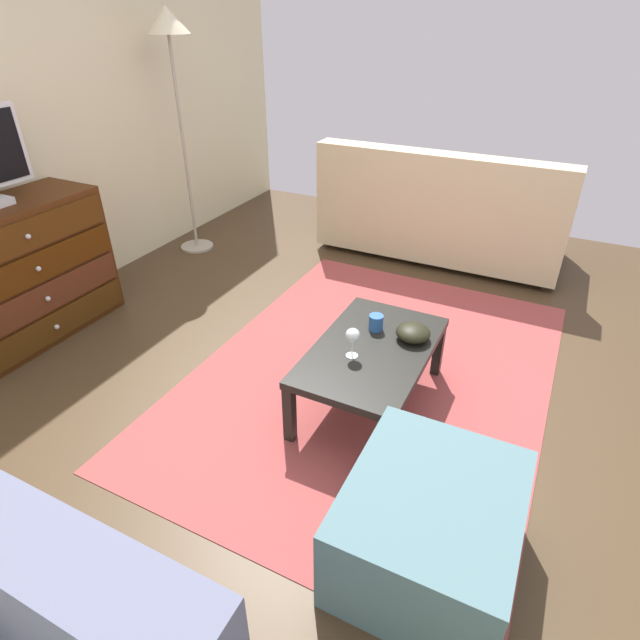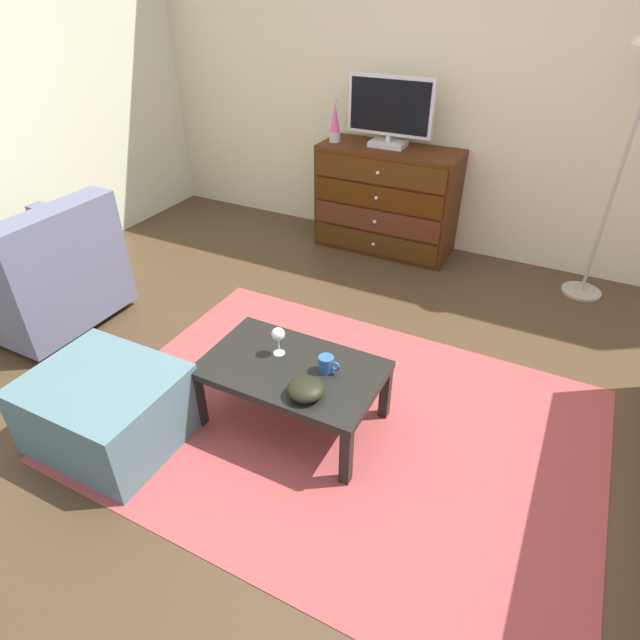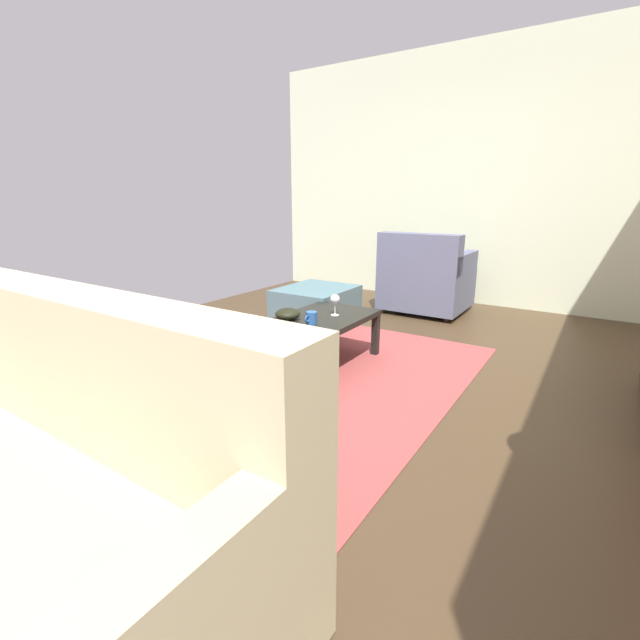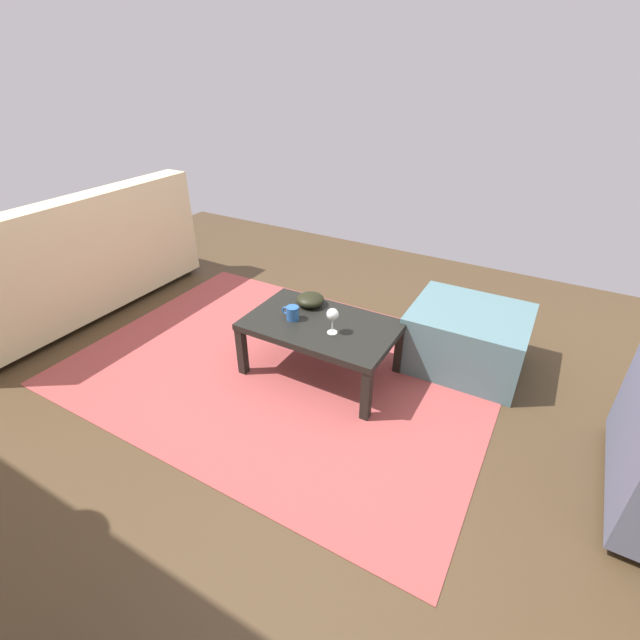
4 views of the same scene
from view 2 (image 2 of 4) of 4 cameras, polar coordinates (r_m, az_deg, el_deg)
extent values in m
cube|color=#44321F|center=(3.04, 0.35, -8.06)|extent=(5.93, 4.93, 0.05)
cube|color=beige|center=(4.41, 14.96, 24.86)|extent=(5.93, 0.12, 2.78)
cube|color=#9C4140|center=(2.83, 2.17, -11.27)|extent=(2.60, 1.90, 0.01)
cube|color=#43200B|center=(4.47, 7.33, 12.92)|extent=(1.13, 0.45, 0.86)
cube|color=#3F240A|center=(4.38, 5.94, 8.33)|extent=(1.07, 0.02, 0.18)
sphere|color=silver|center=(4.37, 5.86, 8.25)|extent=(0.03, 0.03, 0.03)
cube|color=#492312|center=(4.30, 6.10, 10.73)|extent=(1.07, 0.02, 0.18)
sphere|color=silver|center=(4.29, 6.01, 10.65)|extent=(0.03, 0.03, 0.03)
cube|color=#401F05|center=(4.23, 6.26, 13.21)|extent=(1.07, 0.02, 0.18)
sphere|color=silver|center=(4.21, 6.18, 13.14)|extent=(0.03, 0.03, 0.03)
cube|color=#442409|center=(4.16, 6.44, 15.78)|extent=(1.07, 0.02, 0.18)
sphere|color=silver|center=(4.15, 6.35, 15.72)|extent=(0.03, 0.03, 0.03)
cube|color=silver|center=(4.36, 7.45, 18.59)|extent=(0.28, 0.18, 0.04)
cylinder|color=silver|center=(4.35, 7.49, 19.17)|extent=(0.04, 0.04, 0.05)
cube|color=silver|center=(4.30, 7.74, 22.25)|extent=(0.68, 0.05, 0.43)
cube|color=black|center=(4.27, 7.61, 22.19)|extent=(0.63, 0.01, 0.38)
cylinder|color=#B7B7BC|center=(4.45, 1.63, 19.43)|extent=(0.09, 0.09, 0.08)
cone|color=#D84C99|center=(4.42, 1.66, 21.32)|extent=(0.08, 0.08, 0.22)
cylinder|color=#B7B7BC|center=(4.39, 1.69, 22.91)|extent=(0.04, 0.04, 0.03)
cube|color=black|center=(3.09, -7.52, -3.16)|extent=(0.05, 0.05, 0.32)
cube|color=black|center=(2.79, 7.17, -7.90)|extent=(0.05, 0.05, 0.32)
cube|color=black|center=(2.80, -13.14, -8.53)|extent=(0.05, 0.05, 0.32)
cube|color=black|center=(2.46, 2.88, -14.79)|extent=(0.05, 0.05, 0.32)
cube|color=black|center=(2.63, -3.11, -5.42)|extent=(0.90, 0.55, 0.04)
cylinder|color=silver|center=(2.70, -4.50, -3.63)|extent=(0.06, 0.06, 0.00)
cylinder|color=silver|center=(2.68, -4.54, -2.83)|extent=(0.01, 0.01, 0.09)
sphere|color=silver|center=(2.63, -4.61, -1.55)|extent=(0.07, 0.07, 0.07)
cylinder|color=#28569E|center=(2.56, 0.66, -4.84)|extent=(0.08, 0.08, 0.08)
torus|color=#28569E|center=(2.54, 1.68, -5.08)|extent=(0.05, 0.01, 0.05)
ellipsoid|color=black|center=(2.42, -1.56, -7.56)|extent=(0.18, 0.18, 0.08)
cylinder|color=#332319|center=(4.46, -26.60, 3.63)|extent=(0.05, 0.05, 0.05)
cylinder|color=#332319|center=(4.00, -20.85, 1.71)|extent=(0.05, 0.05, 0.05)
cylinder|color=#332319|center=(3.67, -28.12, -3.34)|extent=(0.05, 0.05, 0.05)
cube|color=slate|center=(3.95, -28.11, 3.18)|extent=(0.80, 0.83, 0.40)
cube|color=slate|center=(3.56, -26.86, 7.68)|extent=(0.20, 0.83, 0.40)
cube|color=slate|center=(4.01, -25.37, 9.23)|extent=(0.76, 0.12, 0.20)
cylinder|color=tan|center=(4.04, -31.38, 7.28)|extent=(0.16, 0.40, 0.16)
cube|color=slate|center=(2.83, -22.27, -8.99)|extent=(0.70, 0.61, 0.39)
cylinder|color=#A59E8C|center=(4.37, 26.69, 2.83)|extent=(0.28, 0.28, 0.02)
cylinder|color=#A59E8C|center=(4.06, 29.69, 12.85)|extent=(0.02, 0.02, 1.64)
camera|label=1|loc=(3.24, -48.15, 20.66)|focal=28.79mm
camera|label=3|loc=(3.79, 49.74, 9.61)|focal=24.44mm
camera|label=4|loc=(4.33, -3.59, 30.21)|focal=25.09mm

